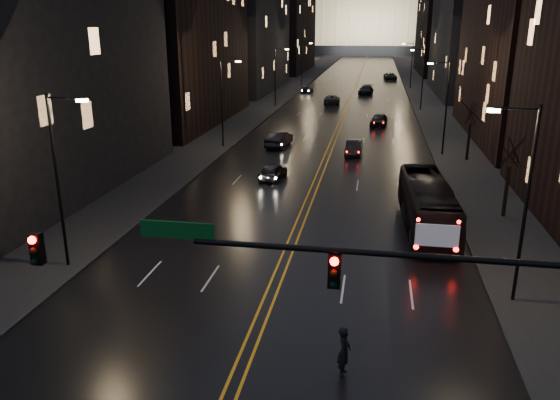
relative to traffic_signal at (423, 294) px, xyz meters
The scene contains 32 objects.
road 130.24m from the traffic_signal, 92.60° to the left, with size 20.00×320.00×0.02m, color black.
sidewalk_left 131.62m from the traffic_signal, 98.71° to the left, with size 8.00×320.00×0.16m, color black.
sidewalk_right 130.35m from the traffic_signal, 86.44° to the left, with size 8.00×320.00×0.16m, color black.
center_line 130.24m from the traffic_signal, 92.60° to the left, with size 0.62×320.00×0.01m, color orange.
building_left_near 35.26m from the traffic_signal, 140.72° to the left, with size 12.00×28.00×22.00m, color black.
building_left_mid 60.99m from the traffic_signal, 116.48° to the left, with size 12.00×30.00×28.00m, color black.
building_left_far 95.98m from the traffic_signal, 106.30° to the left, with size 12.00×34.00×20.00m, color black.
building_left_dist 142.73m from the traffic_signal, 100.88° to the left, with size 12.00×40.00×24.00m, color black.
building_right_mid 93.57m from the traffic_signal, 80.68° to the left, with size 12.00×34.00×26.00m, color black.
building_right_dist 140.94m from the traffic_signal, 83.85° to the left, with size 12.00×40.00×22.00m, color black.
capitol 250.36m from the traffic_signal, 91.35° to the left, with size 90.00×50.00×58.50m.
traffic_signal is the anchor object (origin of this frame).
streetlamp_right_near 11.14m from the traffic_signal, 63.88° to the left, with size 2.13×0.25×9.00m.
streetlamp_left_near 19.48m from the traffic_signal, 149.10° to the left, with size 2.13×0.25×9.00m.
streetlamp_right_mid 40.30m from the traffic_signal, 83.01° to the left, with size 2.13×0.25×9.00m.
streetlamp_left_mid 43.36m from the traffic_signal, 112.68° to the left, with size 2.13×0.25×9.00m.
streetlamp_right_far 70.18m from the traffic_signal, 85.99° to the left, with size 2.13×0.25×9.00m.
streetlamp_left_far 71.97m from the traffic_signal, 103.43° to the left, with size 2.13×0.25×9.00m.
streetlamp_right_dist 100.12m from the traffic_signal, 87.19° to the left, with size 2.13×0.25×9.00m.
streetlamp_left_dist 101.39m from the traffic_signal, 99.49° to the left, with size 2.13×0.25×9.00m.
tree_right_mid 23.13m from the traffic_signal, 72.13° to the left, with size 2.40×2.40×6.65m.
tree_right_far 38.67m from the traffic_signal, 79.43° to the left, with size 2.40×2.40×6.65m.
bus 19.68m from the traffic_signal, 84.27° to the left, with size 2.55×10.90×3.04m, color black.
oncoming_car_a 30.56m from the traffic_signal, 108.37° to the left, with size 1.62×4.02×1.37m, color black.
oncoming_car_b 43.06m from the traffic_signal, 105.24° to the left, with size 1.73×4.97×1.64m, color black.
oncoming_car_c 75.69m from the traffic_signal, 96.47° to the left, with size 2.43×5.26×1.46m, color black.
oncoming_car_d 90.40m from the traffic_signal, 99.18° to the left, with size 1.81×4.46×1.29m, color black.
receding_car_a 39.26m from the traffic_signal, 95.01° to the left, with size 1.49×4.28×1.41m, color black.
receding_car_b 55.93m from the traffic_signal, 91.06° to the left, with size 1.83×4.56×1.55m, color black.
receding_car_c 89.29m from the traffic_signal, 92.19° to the left, with size 2.28×5.61×1.63m, color black.
receding_car_d 119.16m from the traffic_signal, 89.27° to the left, with size 2.63×5.71×1.59m, color black.
pedestrian_a 5.71m from the traffic_signal, 123.71° to the left, with size 0.69×0.46×1.90m, color black.
Camera 1 is at (4.38, -13.78, 12.03)m, focal length 35.00 mm.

